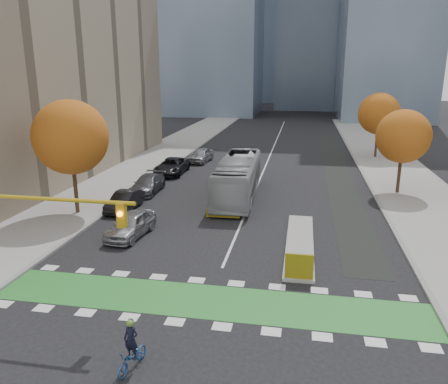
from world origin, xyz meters
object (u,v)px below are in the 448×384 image
at_px(parked_car_b, 125,201).
at_px(parked_car_e, 201,155).
at_px(traffic_signal_west, 11,221).
at_px(tree_east_far, 379,114).
at_px(tree_east_near, 403,136).
at_px(cyclist, 132,353).
at_px(bus, 238,177).
at_px(parked_car_d, 172,166).
at_px(hazard_board, 299,266).
at_px(parked_car_c, 148,184).
at_px(parked_car_a, 131,224).
at_px(tree_west, 71,137).

xyz_separation_m(parked_car_b, parked_car_e, (1.57, 18.45, 0.09)).
bearing_deg(traffic_signal_west, tree_east_far, 62.05).
height_order(tree_east_near, cyclist, tree_east_near).
bearing_deg(bus, parked_car_b, -149.48).
relative_size(tree_east_near, parked_car_d, 1.25).
bearing_deg(parked_car_b, cyclist, -63.58).
relative_size(hazard_board, parked_car_c, 0.28).
xyz_separation_m(traffic_signal_west, parked_car_d, (-1.07, 26.17, -3.25)).
distance_m(hazard_board, cyclist, 9.54).
xyz_separation_m(bus, parked_car_c, (-7.81, 0.05, -0.94)).
xyz_separation_m(tree_east_near, bus, (-13.19, -3.51, -3.19)).
distance_m(tree_east_far, parked_car_d, 25.19).
xyz_separation_m(traffic_signal_west, parked_car_c, (-1.07, 19.06, -3.30)).
relative_size(hazard_board, parked_car_d, 0.25).
xyz_separation_m(tree_east_near, parked_car_d, (-21.00, 3.66, -4.08)).
bearing_deg(parked_car_b, tree_east_far, 51.66).
height_order(bus, parked_car_d, bus).
relative_size(tree_east_far, parked_car_a, 1.69).
relative_size(tree_east_far, bus, 0.63).
bearing_deg(parked_car_d, bus, -43.02).
distance_m(tree_east_far, parked_car_a, 35.33).
distance_m(tree_east_near, parked_car_d, 21.70).
bearing_deg(cyclist, parked_car_c, 120.87).
bearing_deg(parked_car_e, tree_west, -97.29).
bearing_deg(tree_east_near, parked_car_a, -143.98).
height_order(tree_east_near, parked_car_d, tree_east_near).
relative_size(bus, parked_car_c, 2.38).
relative_size(hazard_board, traffic_signal_west, 0.16).
bearing_deg(parked_car_d, hazard_board, -59.28).
xyz_separation_m(tree_east_near, tree_east_far, (0.50, 16.00, 0.38)).
height_order(tree_east_far, parked_car_b, tree_east_far).
bearing_deg(parked_car_d, parked_car_e, 75.62).
xyz_separation_m(parked_car_d, parked_car_e, (1.57, 6.34, -0.00)).
height_order(traffic_signal_west, parked_car_b, traffic_signal_west).
relative_size(tree_east_far, parked_car_e, 1.66).
relative_size(bus, parked_car_d, 2.13).
bearing_deg(parked_car_a, parked_car_b, 122.35).
bearing_deg(traffic_signal_west, parked_car_e, 89.12).
bearing_deg(parked_car_b, tree_west, -149.71).
bearing_deg(traffic_signal_west, parked_car_a, 81.03).
bearing_deg(cyclist, tree_east_far, 83.58).
height_order(tree_east_far, parked_car_a, tree_east_far).
relative_size(bus, parked_car_e, 2.61).
bearing_deg(parked_car_a, parked_car_d, 104.10).
bearing_deg(traffic_signal_west, tree_east_near, 48.48).
xyz_separation_m(bus, parked_car_a, (-5.31, -9.95, -0.91)).
bearing_deg(tree_east_far, hazard_board, -104.12).
distance_m(hazard_board, parked_car_d, 25.09).
bearing_deg(tree_east_near, traffic_signal_west, -131.52).
xyz_separation_m(tree_west, bus, (10.81, 6.49, -3.94)).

